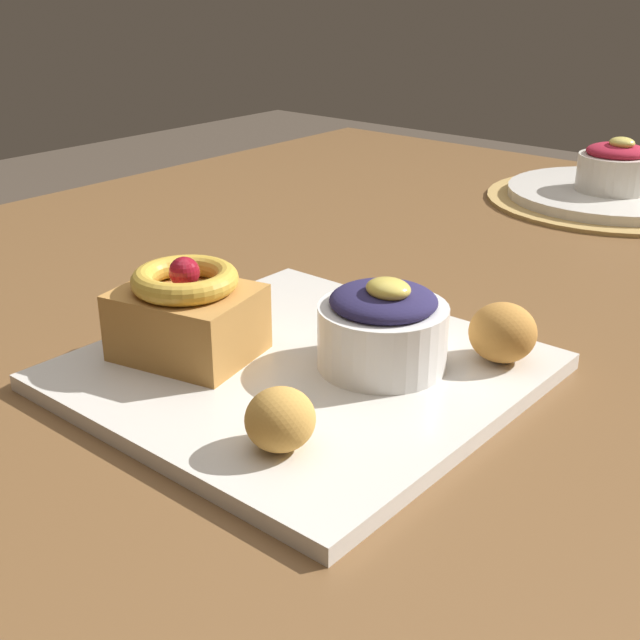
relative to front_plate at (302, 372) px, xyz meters
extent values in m
cube|color=brown|center=(0.01, 0.24, -0.03)|extent=(1.22, 1.13, 0.04)
cylinder|color=brown|center=(-0.51, 0.72, -0.39)|extent=(0.07, 0.07, 0.69)
cylinder|color=#AD894C|center=(-0.02, 0.61, 0.00)|extent=(0.30, 0.30, 0.00)
cube|color=silver|center=(0.00, 0.00, 0.00)|extent=(0.29, 0.29, 0.01)
cube|color=#B77F3D|center=(-0.07, -0.04, 0.03)|extent=(0.11, 0.10, 0.05)
torus|color=gold|center=(-0.07, -0.04, 0.06)|extent=(0.09, 0.09, 0.02)
sphere|color=maroon|center=(-0.07, -0.04, 0.07)|extent=(0.02, 0.02, 0.02)
cylinder|color=white|center=(0.04, 0.04, 0.03)|extent=(0.09, 0.09, 0.05)
ellipsoid|color=#28234C|center=(0.04, 0.04, 0.06)|extent=(0.08, 0.08, 0.02)
ellipsoid|color=#E5CC56|center=(0.05, 0.03, 0.07)|extent=(0.03, 0.03, 0.01)
ellipsoid|color=#BC7F38|center=(0.10, 0.10, 0.03)|extent=(0.05, 0.05, 0.04)
ellipsoid|color=gold|center=(0.06, -0.09, 0.03)|extent=(0.04, 0.04, 0.04)
cylinder|color=silver|center=(-0.02, 0.61, 0.01)|extent=(0.25, 0.25, 0.01)
cylinder|color=silver|center=(-0.02, 0.61, 0.03)|extent=(0.09, 0.09, 0.04)
ellipsoid|color=#A31E33|center=(-0.02, 0.61, 0.06)|extent=(0.07, 0.07, 0.02)
ellipsoid|color=#EAD666|center=(-0.02, 0.60, 0.07)|extent=(0.03, 0.03, 0.01)
camera|label=1|loc=(0.35, -0.40, 0.27)|focal=46.54mm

